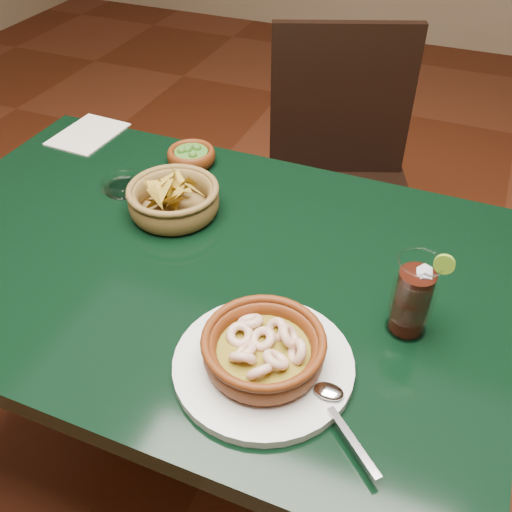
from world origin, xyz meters
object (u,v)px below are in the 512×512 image
at_px(dining_table, 197,293).
at_px(dining_chair, 339,182).
at_px(chip_basket, 173,199).
at_px(shrimp_plate, 264,354).
at_px(cola_drink, 413,297).

distance_m(dining_table, dining_chair, 0.73).
bearing_deg(chip_basket, dining_chair, 70.49).
bearing_deg(dining_table, shrimp_plate, -41.44).
bearing_deg(shrimp_plate, dining_table, 138.56).
relative_size(dining_chair, cola_drink, 5.65).
xyz_separation_m(dining_table, dining_chair, (0.11, 0.71, -0.13)).
distance_m(dining_chair, chip_basket, 0.68).
xyz_separation_m(shrimp_plate, chip_basket, (-0.33, 0.31, 0.00)).
xyz_separation_m(dining_table, cola_drink, (0.42, -0.03, 0.17)).
height_order(dining_chair, chip_basket, dining_chair).
distance_m(dining_chair, cola_drink, 0.85).
bearing_deg(dining_chair, shrimp_plate, -82.60).
relative_size(dining_table, chip_basket, 5.36).
relative_size(shrimp_plate, chip_basket, 1.59).
bearing_deg(cola_drink, dining_chair, 112.55).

